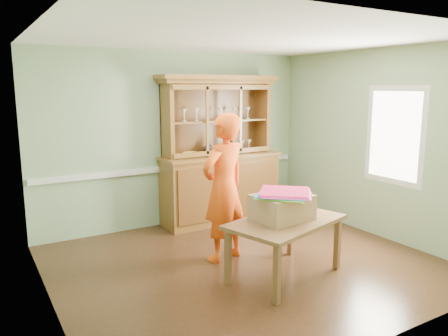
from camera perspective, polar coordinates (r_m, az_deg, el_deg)
floor at (r=5.55m, az=2.89°, el=-12.35°), size 4.50×4.50×0.00m
ceiling at (r=5.14m, az=3.18°, el=16.60°), size 4.50×4.50×0.00m
wall_back at (r=6.91m, az=-6.21°, el=3.77°), size 4.50×0.00×4.50m
wall_left at (r=4.37m, az=-22.38°, el=-0.89°), size 0.00×4.00×4.00m
wall_right at (r=6.68m, az=19.34°, el=3.00°), size 0.00×4.00×4.00m
wall_front at (r=3.71m, az=20.41°, el=-2.67°), size 4.50×0.00×4.50m
chair_rail at (r=6.96m, az=-6.05°, el=0.07°), size 4.41×0.05×0.08m
framed_map at (r=4.63m, az=-22.86°, el=2.20°), size 0.03×0.60×0.46m
window_panel at (r=6.46m, az=21.34°, el=3.98°), size 0.03×0.96×1.36m
china_hutch at (r=7.04m, az=-0.60°, el=-0.43°), size 1.99×0.66×2.34m
dining_table at (r=5.04m, az=8.04°, el=-7.61°), size 1.52×1.15×0.67m
cardboard_box at (r=4.99m, az=7.58°, el=-5.11°), size 0.66×0.55×0.29m
kite_stack at (r=4.91m, az=7.84°, el=-3.33°), size 0.75×0.75×0.05m
person at (r=5.41m, az=-0.02°, el=-2.61°), size 0.77×0.61×1.85m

